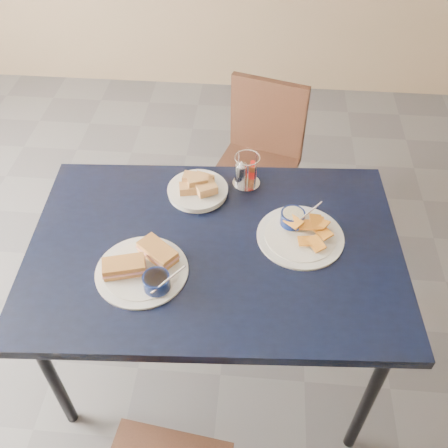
# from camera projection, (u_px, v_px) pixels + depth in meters

# --- Properties ---
(ground) EXTENTS (6.00, 6.00, 0.00)m
(ground) POSITION_uv_depth(u_px,v_px,m) (220.00, 375.00, 2.24)
(ground) COLOR #515055
(ground) RESTS_ON ground
(dining_table) EXTENTS (1.38, 0.96, 0.75)m
(dining_table) POSITION_uv_depth(u_px,v_px,m) (215.00, 256.00, 1.82)
(dining_table) COLOR black
(dining_table) RESTS_ON ground
(chair_far) EXTENTS (0.49, 0.48, 0.84)m
(chair_far) POSITION_uv_depth(u_px,v_px,m) (256.00, 150.00, 2.61)
(chair_far) COLOR #321A10
(chair_far) RESTS_ON ground
(sandwich_plate) EXTENTS (0.32, 0.31, 0.12)m
(sandwich_plate) POSITION_uv_depth(u_px,v_px,m) (144.00, 268.00, 1.67)
(sandwich_plate) COLOR white
(sandwich_plate) RESTS_ON dining_table
(plantain_plate) EXTENTS (0.31, 0.31, 0.12)m
(plantain_plate) POSITION_uv_depth(u_px,v_px,m) (299.00, 230.00, 1.80)
(plantain_plate) COLOR white
(plantain_plate) RESTS_ON dining_table
(bread_basket) EXTENTS (0.23, 0.23, 0.08)m
(bread_basket) POSITION_uv_depth(u_px,v_px,m) (198.00, 188.00, 1.95)
(bread_basket) COLOR white
(bread_basket) RESTS_ON dining_table
(condiment_caddy) EXTENTS (0.11, 0.11, 0.14)m
(condiment_caddy) POSITION_uv_depth(u_px,v_px,m) (246.00, 172.00, 1.97)
(condiment_caddy) COLOR silver
(condiment_caddy) RESTS_ON dining_table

